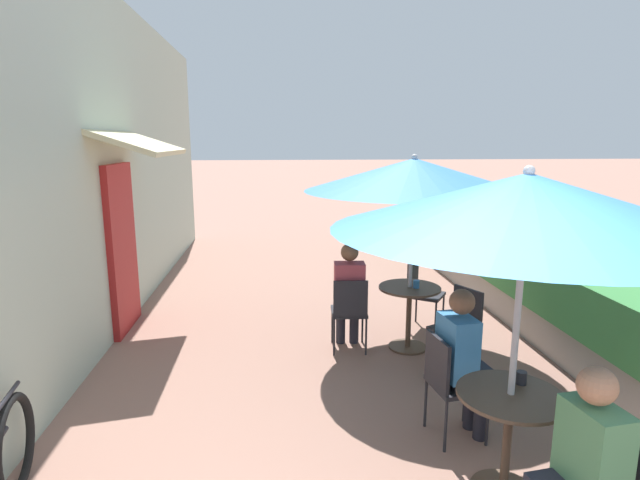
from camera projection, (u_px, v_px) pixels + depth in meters
cafe_facade_wall at (113, 163)px, 6.42m from camera, size 0.98×10.81×4.20m
planter_hedge at (499, 269)px, 7.24m from camera, size 0.60×9.81×1.01m
patio_table_near at (508, 425)px, 3.33m from camera, size 0.70×0.70×0.74m
patio_umbrella_near at (527, 202)px, 3.04m from camera, size 2.41×2.41×2.23m
cafe_chair_near_left at (449, 378)px, 3.97m from camera, size 0.45×0.45×0.87m
seated_patron_near_left at (463, 357)px, 3.97m from camera, size 0.44×0.37×1.25m
seated_patron_near_right at (582, 467)px, 2.63m from camera, size 0.44×0.37×1.25m
coffee_cup_near at (521, 378)px, 3.41m from camera, size 0.07×0.07×0.09m
patio_table_mid at (409, 306)px, 5.72m from camera, size 0.70×0.70×0.74m
patio_umbrella_mid at (414, 175)px, 5.43m from camera, size 2.41×2.41×2.23m
cafe_chair_mid_left at (421, 289)px, 6.35m from camera, size 0.55×0.55×0.87m
cafe_chair_mid_right at (350, 308)px, 5.62m from camera, size 0.42×0.42×0.87m
seated_patron_mid_right at (349, 291)px, 5.70m from camera, size 0.35×0.42×1.25m
cafe_chair_mid_back at (459, 323)px, 5.18m from camera, size 0.54×0.54×0.87m
coffee_cup_mid at (416, 284)px, 5.63m from camera, size 0.07×0.07×0.09m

